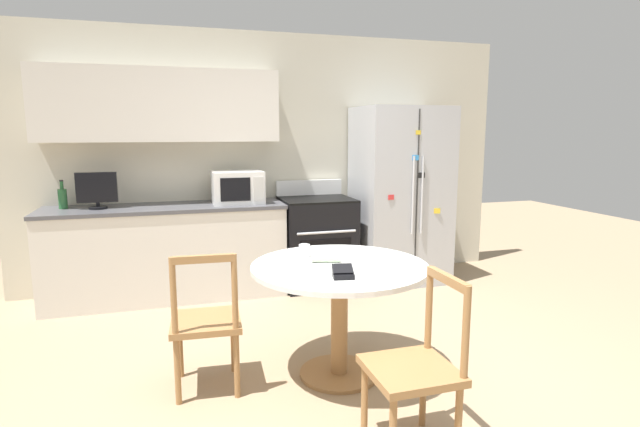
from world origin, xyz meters
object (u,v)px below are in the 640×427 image
at_px(oven_range, 316,241).
at_px(dining_chair_left, 206,323).
at_px(microwave, 238,187).
at_px(candle_glass, 304,251).
at_px(refrigerator, 400,195).
at_px(counter_bottle, 63,198).
at_px(wallet, 343,273).
at_px(dining_chair_near, 416,368).
at_px(countertop_tv, 97,189).

height_order(oven_range, dining_chair_left, oven_range).
height_order(microwave, candle_glass, microwave).
height_order(refrigerator, dining_chair_left, refrigerator).
distance_m(microwave, candle_glass, 1.73).
bearing_deg(microwave, candle_glass, -82.59).
bearing_deg(refrigerator, counter_bottle, 176.84).
bearing_deg(wallet, oven_range, 77.44).
relative_size(oven_range, dining_chair_left, 1.20).
height_order(microwave, counter_bottle, microwave).
relative_size(refrigerator, microwave, 3.81).
bearing_deg(counter_bottle, microwave, -3.93).
height_order(counter_bottle, candle_glass, counter_bottle).
relative_size(refrigerator, candle_glass, 22.01).
bearing_deg(wallet, dining_chair_left, 155.91).
bearing_deg(dining_chair_left, refrigerator, 43.59).
bearing_deg(oven_range, candle_glass, -109.08).
relative_size(candle_glass, wallet, 0.57).
bearing_deg(wallet, dining_chair_near, -71.87).
relative_size(refrigerator, countertop_tv, 5.31).
distance_m(countertop_tv, counter_bottle, 0.33).
relative_size(oven_range, countertop_tv, 3.10).
xyz_separation_m(microwave, countertop_tv, (-1.27, 0.00, 0.02)).
bearing_deg(microwave, dining_chair_near, -79.99).
xyz_separation_m(candle_glass, wallet, (0.09, -0.54, -0.01)).
bearing_deg(wallet, candle_glass, 99.25).
distance_m(counter_bottle, dining_chair_near, 3.62).
height_order(countertop_tv, candle_glass, countertop_tv).
xyz_separation_m(microwave, wallet, (0.31, -2.23, -0.27)).
relative_size(microwave, countertop_tv, 1.39).
relative_size(dining_chair_left, wallet, 6.10).
distance_m(refrigerator, wallet, 2.58).
distance_m(counter_bottle, dining_chair_left, 2.35).
xyz_separation_m(refrigerator, wallet, (-1.41, -2.16, -0.14)).
bearing_deg(refrigerator, dining_chair_near, -114.10).
distance_m(dining_chair_near, wallet, 0.69).
xyz_separation_m(oven_range, dining_chair_near, (-0.31, -2.79, -0.03)).
height_order(dining_chair_near, dining_chair_left, same).
bearing_deg(oven_range, wallet, -102.56).
bearing_deg(wallet, countertop_tv, 125.23).
height_order(dining_chair_near, candle_glass, dining_chair_near).
distance_m(refrigerator, microwave, 1.72).
height_order(dining_chair_near, wallet, dining_chair_near).
distance_m(countertop_tv, dining_chair_near, 3.37).
xyz_separation_m(microwave, dining_chair_left, (-0.46, -1.89, -0.62)).
distance_m(oven_range, counter_bottle, 2.44).
relative_size(oven_range, counter_bottle, 4.12).
relative_size(counter_bottle, dining_chair_left, 0.29).
distance_m(refrigerator, dining_chair_left, 2.88).
relative_size(dining_chair_near, candle_glass, 10.73).
distance_m(refrigerator, oven_range, 1.02).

